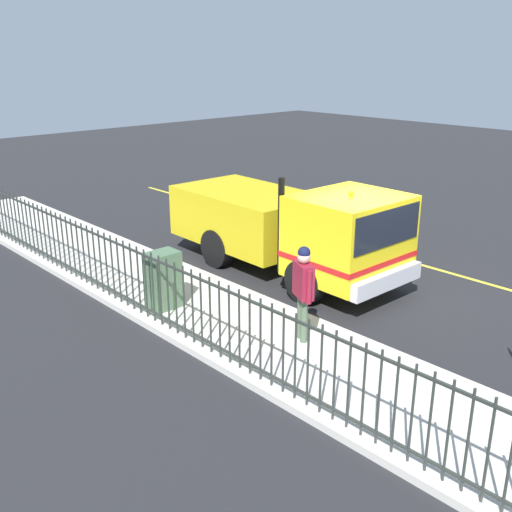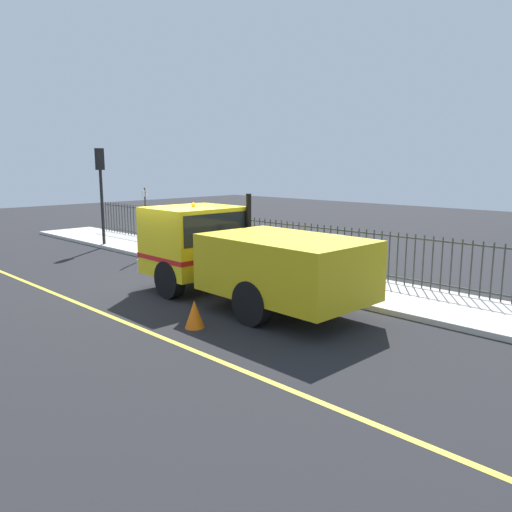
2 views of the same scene
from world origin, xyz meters
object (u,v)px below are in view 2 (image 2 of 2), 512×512
worker_standing (237,233)px  traffic_cone (195,314)px  street_sign (145,213)px  work_truck (234,251)px  utility_cabinet (331,256)px  traffic_light_near (101,176)px

worker_standing → traffic_cone: bearing=-25.9°
street_sign → worker_standing: bearing=-79.2°
traffic_cone → work_truck: bearing=25.9°
traffic_cone → utility_cabinet: bearing=6.6°
traffic_cone → traffic_light_near: bearing=70.2°
work_truck → utility_cabinet: work_truck is taller
utility_cabinet → traffic_cone: size_ratio=2.03×
traffic_light_near → traffic_cone: size_ratio=6.55×
traffic_light_near → utility_cabinet: (1.67, -10.17, -2.14)m
work_truck → worker_standing: (2.55, 2.58, -0.03)m
street_sign → traffic_light_near: bearing=88.6°
utility_cabinet → street_sign: street_sign is taller
utility_cabinet → street_sign: size_ratio=0.50×
traffic_light_near → traffic_cone: bearing=59.3°
street_sign → utility_cabinet: bearing=-75.8°
work_truck → worker_standing: size_ratio=3.57×
traffic_cone → street_sign: 8.57m
traffic_light_near → traffic_cone: 11.78m
worker_standing → street_sign: street_sign is taller
work_truck → utility_cabinet: 3.59m
work_truck → traffic_cone: (-2.02, -0.98, -0.96)m
utility_cabinet → traffic_cone: utility_cabinet is taller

